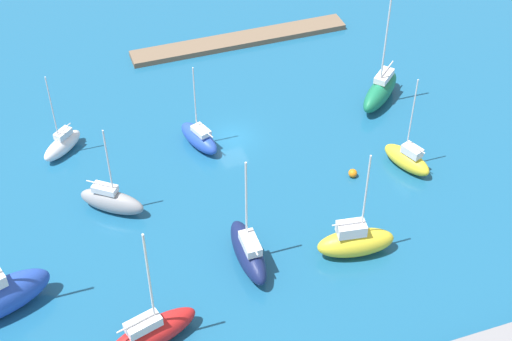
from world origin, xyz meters
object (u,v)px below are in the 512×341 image
object	(u,v)px
sailboat_white_center_basin	(62,144)
mooring_buoy_orange	(353,173)
pier_dock	(240,40)
sailboat_blue_lone_south	(199,138)
sailboat_gray_along_channel	(112,201)
sailboat_navy_lone_north	(248,251)
sailboat_yellow_far_north	(355,241)
sailboat_green_by_breakwater	(380,91)
sailboat_yellow_off_beacon	(407,159)
sailboat_red_west_end	(152,332)

from	to	relation	value
sailboat_white_center_basin	mooring_buoy_orange	size ratio (longest dim) A/B	10.94
pier_dock	sailboat_blue_lone_south	world-z (taller)	sailboat_blue_lone_south
sailboat_gray_along_channel	sailboat_white_center_basin	bearing A→B (deg)	144.52
sailboat_blue_lone_south	sailboat_navy_lone_north	bearing A→B (deg)	159.64
sailboat_yellow_far_north	sailboat_green_by_breakwater	distance (m)	21.21
sailboat_white_center_basin	sailboat_yellow_off_beacon	xyz separation A→B (m)	(-29.34, 12.41, 0.10)
sailboat_gray_along_channel	sailboat_red_west_end	bearing A→B (deg)	-52.33
sailboat_red_west_end	sailboat_yellow_off_beacon	size ratio (longest dim) A/B	1.16
sailboat_gray_along_channel	sailboat_blue_lone_south	bearing A→B (deg)	69.65
sailboat_navy_lone_north	sailboat_white_center_basin	bearing A→B (deg)	33.05
sailboat_navy_lone_north	sailboat_gray_along_channel	world-z (taller)	sailboat_navy_lone_north
sailboat_navy_lone_north	sailboat_red_west_end	size ratio (longest dim) A/B	0.93
pier_dock	sailboat_red_west_end	distance (m)	41.18
sailboat_white_center_basin	sailboat_gray_along_channel	bearing A→B (deg)	66.78
pier_dock	sailboat_yellow_off_beacon	world-z (taller)	sailboat_yellow_off_beacon
sailboat_blue_lone_south	sailboat_green_by_breakwater	bearing A→B (deg)	-106.70
pier_dock	sailboat_yellow_far_north	size ratio (longest dim) A/B	2.40
pier_dock	sailboat_yellow_far_north	bearing A→B (deg)	87.96
sailboat_green_by_breakwater	sailboat_yellow_off_beacon	distance (m)	10.26
sailboat_green_by_breakwater	sailboat_navy_lone_north	bearing A→B (deg)	-1.60
sailboat_yellow_far_north	sailboat_red_west_end	bearing A→B (deg)	-160.94
sailboat_green_by_breakwater	sailboat_gray_along_channel	xyz separation A→B (m)	(28.63, 6.84, -0.21)
sailboat_blue_lone_south	sailboat_yellow_off_beacon	distance (m)	19.35
sailboat_yellow_far_north	sailboat_red_west_end	world-z (taller)	sailboat_red_west_end
sailboat_green_by_breakwater	sailboat_blue_lone_south	bearing A→B (deg)	-38.89
sailboat_red_west_end	sailboat_yellow_off_beacon	bearing A→B (deg)	7.47
sailboat_yellow_far_north	sailboat_red_west_end	distance (m)	17.76
sailboat_navy_lone_north	sailboat_gray_along_channel	size ratio (longest dim) A/B	1.16
sailboat_white_center_basin	sailboat_gray_along_channel	xyz separation A→B (m)	(-2.87, 9.22, 0.21)
sailboat_white_center_basin	sailboat_yellow_off_beacon	size ratio (longest dim) A/B	0.91
sailboat_gray_along_channel	sailboat_yellow_off_beacon	size ratio (longest dim) A/B	0.93
sailboat_green_by_breakwater	sailboat_red_west_end	distance (m)	35.63
sailboat_green_by_breakwater	mooring_buoy_orange	bearing A→B (deg)	11.14
sailboat_green_by_breakwater	sailboat_gray_along_channel	distance (m)	29.44
sailboat_red_west_end	mooring_buoy_orange	xyz separation A→B (m)	(-21.21, -11.81, -0.85)
sailboat_yellow_off_beacon	sailboat_navy_lone_north	bearing A→B (deg)	87.53
sailboat_blue_lone_south	sailboat_gray_along_channel	xyz separation A→B (m)	(9.43, 5.99, 0.17)
sailboat_yellow_off_beacon	mooring_buoy_orange	bearing A→B (deg)	62.38
pier_dock	sailboat_navy_lone_north	xyz separation A→B (m)	(9.63, 31.62, 1.01)
sailboat_red_west_end	sailboat_yellow_off_beacon	world-z (taller)	sailboat_red_west_end
sailboat_navy_lone_north	sailboat_gray_along_channel	xyz separation A→B (m)	(9.13, -9.43, -0.14)
sailboat_navy_lone_north	sailboat_red_west_end	distance (m)	10.35
sailboat_yellow_far_north	sailboat_navy_lone_north	world-z (taller)	sailboat_yellow_far_north
sailboat_blue_lone_south	sailboat_gray_along_channel	size ratio (longest dim) A/B	0.98
sailboat_blue_lone_south	sailboat_navy_lone_north	world-z (taller)	sailboat_navy_lone_north
sailboat_blue_lone_south	sailboat_green_by_breakwater	size ratio (longest dim) A/B	0.69
sailboat_white_center_basin	mooring_buoy_orange	xyz separation A→B (m)	(-24.20, 11.93, -0.57)
sailboat_green_by_breakwater	sailboat_yellow_off_beacon	xyz separation A→B (m)	(2.16, 10.03, -0.32)
sailboat_yellow_far_north	sailboat_gray_along_channel	bearing A→B (deg)	155.84
sailboat_blue_lone_south	sailboat_yellow_far_north	xyz separation A→B (m)	(-8.14, 17.24, 0.36)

